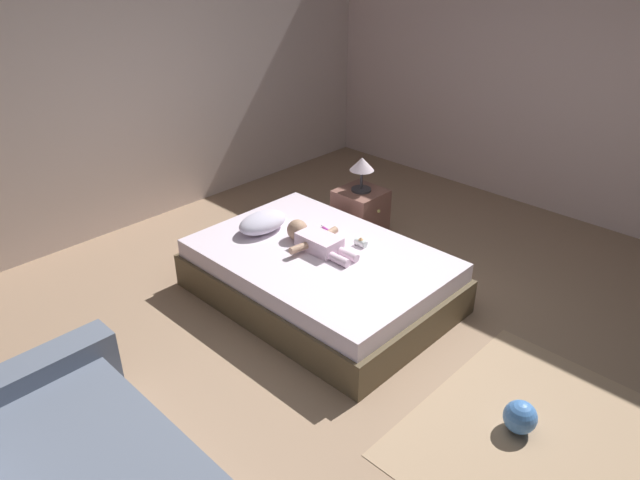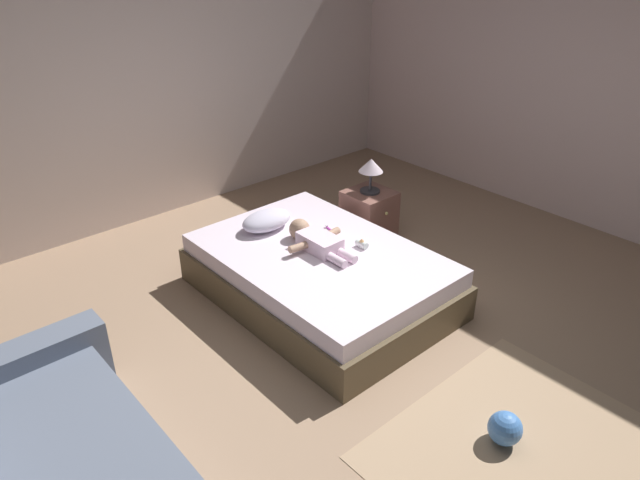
# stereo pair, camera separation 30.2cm
# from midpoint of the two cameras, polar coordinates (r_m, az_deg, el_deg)

# --- Properties ---
(ground_plane) EXTENTS (8.00, 8.00, 0.00)m
(ground_plane) POSITION_cam_midpoint_polar(r_m,az_deg,el_deg) (4.16, 3.65, -10.45)
(ground_plane) COLOR #A08064
(wall_behind_bed) EXTENTS (8.00, 0.12, 2.82)m
(wall_behind_bed) POSITION_cam_midpoint_polar(r_m,az_deg,el_deg) (5.77, -19.91, 14.88)
(wall_behind_bed) COLOR silver
(wall_behind_bed) RESTS_ON ground_plane
(wall_side) EXTENTS (0.12, 6.00, 2.82)m
(wall_side) POSITION_cam_midpoint_polar(r_m,az_deg,el_deg) (5.99, 23.85, 14.65)
(wall_side) COLOR beige
(wall_side) RESTS_ON ground_plane
(bed) EXTENTS (1.34, 1.95, 0.42)m
(bed) POSITION_cam_midpoint_polar(r_m,az_deg,el_deg) (4.54, -1.91, -3.51)
(bed) COLOR brown
(bed) RESTS_ON ground_plane
(pillow) EXTENTS (0.43, 0.27, 0.15)m
(pillow) POSITION_cam_midpoint_polar(r_m,az_deg,el_deg) (4.73, -7.42, 1.68)
(pillow) COLOR silver
(pillow) RESTS_ON bed
(baby) EXTENTS (0.49, 0.65, 0.16)m
(baby) POSITION_cam_midpoint_polar(r_m,az_deg,el_deg) (4.46, -2.47, -0.03)
(baby) COLOR white
(baby) RESTS_ON bed
(toothbrush) EXTENTS (0.03, 0.13, 0.02)m
(toothbrush) POSITION_cam_midpoint_polar(r_m,az_deg,el_deg) (4.74, -1.23, 1.08)
(toothbrush) COLOR #B837AD
(toothbrush) RESTS_ON bed
(nightstand) EXTENTS (0.39, 0.42, 0.48)m
(nightstand) POSITION_cam_midpoint_polar(r_m,az_deg,el_deg) (5.39, 2.33, 2.44)
(nightstand) COLOR #865649
(nightstand) RESTS_ON ground_plane
(lamp) EXTENTS (0.22, 0.22, 0.31)m
(lamp) POSITION_cam_midpoint_polar(r_m,az_deg,el_deg) (5.21, 2.43, 7.09)
(lamp) COLOR #333338
(lamp) RESTS_ON nightstand
(rug) EXTENTS (1.59, 1.19, 0.01)m
(rug) POSITION_cam_midpoint_polar(r_m,az_deg,el_deg) (3.72, 17.37, -17.56)
(rug) COLOR tan
(rug) RESTS_ON ground_plane
(toy_ball) EXTENTS (0.19, 0.19, 0.19)m
(toy_ball) POSITION_cam_midpoint_polar(r_m,az_deg,el_deg) (3.66, 16.56, -16.21)
(toy_ball) COLOR #4A84D3
(toy_ball) RESTS_ON rug
(baby_bottle) EXTENTS (0.06, 0.10, 0.08)m
(baby_bottle) POSITION_cam_midpoint_polar(r_m,az_deg,el_deg) (4.49, 2.06, -0.27)
(baby_bottle) COLOR white
(baby_bottle) RESTS_ON bed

